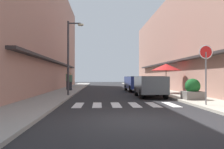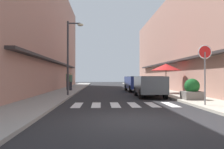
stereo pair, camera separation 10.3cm
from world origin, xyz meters
TOP-DOWN VIEW (x-y plane):
  - ground_plane at (0.00, 14.91)m, footprint 82.03×82.03m
  - sidewalk_left at (-4.45, 14.91)m, footprint 2.39×52.20m
  - sidewalk_right at (4.45, 14.91)m, footprint 2.39×52.20m
  - building_row_left at (-8.14, 15.78)m, footprint 5.50×35.56m
  - building_row_right at (8.14, 15.78)m, footprint 5.50×35.56m
  - crosswalk at (-0.00, 4.23)m, footprint 5.20×2.20m
  - parked_car_near at (2.21, 8.59)m, footprint 1.92×4.14m
  - parked_car_mid at (2.21, 14.70)m, footprint 1.92×4.47m
  - round_street_sign at (3.66, 3.04)m, footprint 0.65×0.07m
  - street_lamp at (-3.38, 9.33)m, footprint 1.19×0.28m
  - cafe_umbrella at (4.16, 11.40)m, footprint 2.45×2.45m
  - planter_corner at (4.10, 5.73)m, footprint 1.07×1.07m
  - pedestrian_walking_near at (-4.52, 16.07)m, footprint 0.34×0.34m
  - pedestrian_walking_far at (-4.10, 15.13)m, footprint 0.34×0.34m

SIDE VIEW (x-z plane):
  - ground_plane at x=0.00m, z-range 0.00..0.00m
  - crosswalk at x=0.00m, z-range 0.00..0.01m
  - sidewalk_left at x=-4.45m, z-range 0.00..0.12m
  - sidewalk_right at x=4.45m, z-range 0.00..0.12m
  - planter_corner at x=4.10m, z-range 0.05..1.26m
  - parked_car_near at x=2.21m, z-range 0.19..1.66m
  - parked_car_mid at x=2.21m, z-range 0.19..1.66m
  - pedestrian_walking_far at x=-4.10m, z-range 0.17..1.86m
  - pedestrian_walking_near at x=-4.52m, z-range 0.18..2.01m
  - cafe_umbrella at x=4.16m, z-range 1.02..3.40m
  - round_street_sign at x=3.66m, z-range 0.86..3.66m
  - street_lamp at x=-3.38m, z-range 0.71..6.03m
  - building_row_right at x=8.14m, z-range 0.00..9.52m
  - building_row_left at x=-8.14m, z-range 0.00..11.92m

